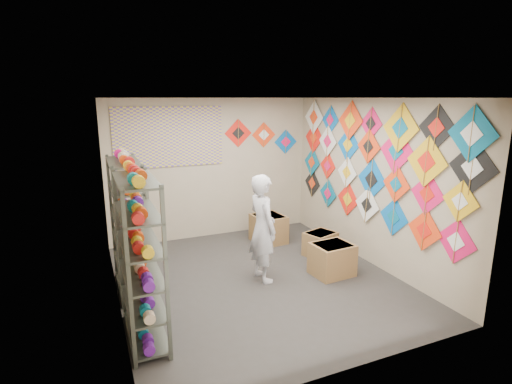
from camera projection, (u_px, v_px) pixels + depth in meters
name	position (u px, v px, depth m)	size (l,w,h in m)	color
ground	(258.00, 280.00, 6.07)	(4.50, 4.50, 0.00)	#33302C
room_walls	(258.00, 174.00, 5.69)	(4.50, 4.50, 4.50)	tan
shelf_rack_front	(141.00, 260.00, 4.41)	(0.40, 1.10, 1.90)	#4C5147
shelf_rack_back	(128.00, 226.00, 5.57)	(0.40, 1.10, 1.90)	#4C5147
string_spools	(133.00, 234.00, 4.97)	(0.12, 2.36, 0.12)	#DE1179
kite_wall_display	(373.00, 163.00, 6.37)	(0.06, 4.28, 2.04)	#EB135A
back_wall_kites	(261.00, 136.00, 8.03)	(1.59, 0.02, 0.75)	red
poster	(169.00, 137.00, 7.30)	(2.00, 0.01, 1.10)	#634BA2
shopkeeper	(263.00, 228.00, 5.92)	(0.43, 0.62, 1.63)	silver
carton_a	(332.00, 259.00, 6.21)	(0.60, 0.50, 0.50)	brown
carton_b	(320.00, 244.00, 6.98)	(0.51, 0.42, 0.42)	brown
carton_c	(269.00, 229.00, 7.61)	(0.55, 0.60, 0.53)	brown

